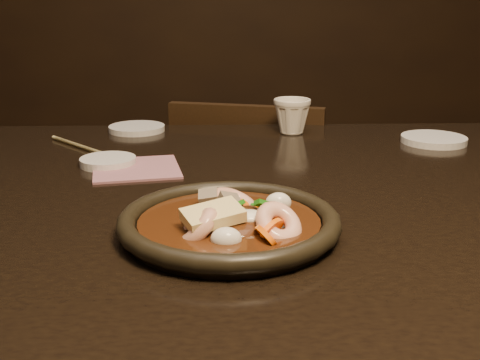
{
  "coord_description": "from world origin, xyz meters",
  "views": [
    {
      "loc": [
        -0.09,
        -0.83,
        1.02
      ],
      "look_at": [
        -0.07,
        -0.12,
        0.8
      ],
      "focal_mm": 45.0,
      "sensor_mm": 36.0,
      "label": 1
    }
  ],
  "objects_px": {
    "plate": "(229,223)",
    "tea_cup": "(292,115)",
    "chair": "(254,236)",
    "table": "(283,237)"
  },
  "relations": [
    {
      "from": "plate",
      "to": "tea_cup",
      "type": "height_order",
      "value": "tea_cup"
    },
    {
      "from": "chair",
      "to": "plate",
      "type": "bearing_deg",
      "value": 99.14
    },
    {
      "from": "plate",
      "to": "table",
      "type": "bearing_deg",
      "value": 64.39
    },
    {
      "from": "tea_cup",
      "to": "chair",
      "type": "bearing_deg",
      "value": 104.84
    },
    {
      "from": "table",
      "to": "chair",
      "type": "distance_m",
      "value": 0.64
    },
    {
      "from": "plate",
      "to": "tea_cup",
      "type": "xyz_separation_m",
      "value": [
        0.13,
        0.53,
        0.02
      ]
    },
    {
      "from": "chair",
      "to": "table",
      "type": "bearing_deg",
      "value": 105.45
    },
    {
      "from": "table",
      "to": "tea_cup",
      "type": "relative_size",
      "value": 21.16
    },
    {
      "from": "table",
      "to": "plate",
      "type": "height_order",
      "value": "plate"
    },
    {
      "from": "table",
      "to": "chair",
      "type": "bearing_deg",
      "value": 90.92
    }
  ]
}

